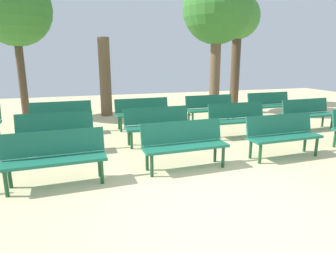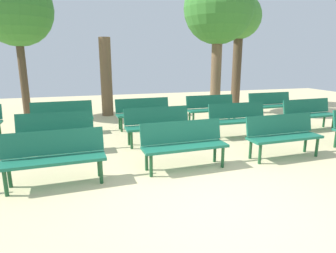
% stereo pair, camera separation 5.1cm
% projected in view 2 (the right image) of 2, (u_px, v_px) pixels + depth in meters
% --- Properties ---
extents(ground_plane, '(26.38, 26.38, 0.00)m').
position_uv_depth(ground_plane, '(222.00, 208.00, 4.00)').
color(ground_plane, beige).
extents(bench_r0_c1, '(1.62, 0.56, 0.87)m').
position_uv_depth(bench_r0_c1, '(54.00, 154.00, 4.67)').
color(bench_r0_c1, '#19664C').
rests_on(bench_r0_c1, ground_plane).
extents(bench_r0_c2, '(1.62, 0.54, 0.87)m').
position_uv_depth(bench_r0_c2, '(184.00, 142.00, 5.37)').
color(bench_r0_c2, '#19664C').
rests_on(bench_r0_c2, ground_plane).
extents(bench_r0_c3, '(1.61, 0.53, 0.87)m').
position_uv_depth(bench_r0_c3, '(283.00, 133.00, 5.98)').
color(bench_r0_c3, '#19664C').
rests_on(bench_r0_c3, ground_plane).
extents(bench_r1_c1, '(1.61, 0.50, 0.87)m').
position_uv_depth(bench_r1_c1, '(56.00, 130.00, 6.23)').
color(bench_r1_c1, '#19664C').
rests_on(bench_r1_c1, ground_plane).
extents(bench_r1_c2, '(1.61, 0.53, 0.87)m').
position_uv_depth(bench_r1_c2, '(158.00, 123.00, 6.91)').
color(bench_r1_c2, '#19664C').
rests_on(bench_r1_c2, ground_plane).
extents(bench_r1_c3, '(1.60, 0.49, 0.87)m').
position_uv_depth(bench_r1_c3, '(239.00, 118.00, 7.56)').
color(bench_r1_c3, '#19664C').
rests_on(bench_r1_c3, ground_plane).
extents(bench_r1_c4, '(1.62, 0.56, 0.87)m').
position_uv_depth(bench_r1_c4, '(309.00, 113.00, 8.26)').
color(bench_r1_c4, '#19664C').
rests_on(bench_r1_c4, ground_plane).
extents(bench_r2_c1, '(1.62, 0.54, 0.87)m').
position_uv_depth(bench_r2_c1, '(62.00, 116.00, 7.82)').
color(bench_r2_c1, '#19664C').
rests_on(bench_r2_c1, ground_plane).
extents(bench_r2_c2, '(1.62, 0.55, 0.87)m').
position_uv_depth(bench_r2_c2, '(144.00, 111.00, 8.45)').
color(bench_r2_c2, '#19664C').
rests_on(bench_r2_c2, ground_plane).
extents(bench_r2_c3, '(1.61, 0.50, 0.87)m').
position_uv_depth(bench_r2_c3, '(211.00, 107.00, 9.14)').
color(bench_r2_c3, '#19664C').
rests_on(bench_r2_c3, ground_plane).
extents(bench_r2_c4, '(1.61, 0.51, 0.87)m').
position_uv_depth(bench_r2_c4, '(271.00, 104.00, 9.84)').
color(bench_r2_c4, '#19664C').
rests_on(bench_r2_c4, ground_plane).
extents(tree_0, '(0.40, 0.40, 2.73)m').
position_uv_depth(tree_0, '(106.00, 77.00, 10.17)').
color(tree_0, brown).
rests_on(tree_0, ground_plane).
extents(tree_1, '(1.83, 1.83, 4.63)m').
position_uv_depth(tree_1, '(239.00, 21.00, 12.11)').
color(tree_1, '#4C3A28').
rests_on(tree_1, ground_plane).
extents(tree_2, '(2.35, 2.35, 4.74)m').
position_uv_depth(tree_2, '(16.00, 10.00, 9.33)').
color(tree_2, '#4C3A28').
rests_on(tree_2, ground_plane).
extents(tree_3, '(2.45, 2.45, 4.95)m').
position_uv_depth(tree_3, '(218.00, 10.00, 10.12)').
color(tree_3, brown).
rests_on(tree_3, ground_plane).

